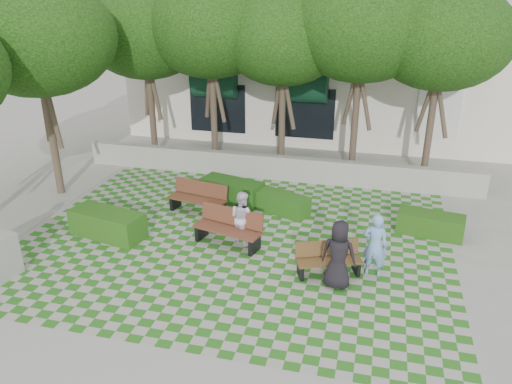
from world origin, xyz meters
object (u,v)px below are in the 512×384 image
(bench_mid, at_px, (229,228))
(bench_west, at_px, (198,198))
(person_dark, at_px, (339,255))
(person_white, at_px, (242,217))
(bench_east, at_px, (328,259))
(hedge_east, at_px, (430,224))
(hedge_west, at_px, (108,224))
(person_blue, at_px, (375,245))
(hedge_midright, at_px, (282,203))
(hedge_midleft, at_px, (232,191))

(bench_mid, bearing_deg, bench_west, 144.97)
(person_dark, relative_size, person_white, 1.13)
(bench_east, distance_m, hedge_east, 3.94)
(hedge_west, bearing_deg, bench_east, -4.38)
(bench_east, height_order, person_blue, person_blue)
(person_blue, bearing_deg, hedge_midright, -37.50)
(person_blue, height_order, person_white, person_blue)
(bench_west, xyz_separation_m, hedge_midleft, (0.78, 1.11, -0.11))
(hedge_west, bearing_deg, person_blue, -1.94)
(bench_mid, bearing_deg, hedge_west, -159.62)
(hedge_midright, bearing_deg, hedge_midleft, 165.51)
(hedge_east, bearing_deg, hedge_west, -165.16)
(hedge_east, relative_size, hedge_midleft, 0.88)
(bench_east, height_order, person_white, person_white)
(bench_west, relative_size, person_blue, 1.17)
(hedge_east, xyz_separation_m, person_dark, (-2.38, -3.42, 0.55))
(hedge_midright, xyz_separation_m, person_white, (-0.70, -2.23, 0.46))
(bench_mid, height_order, person_dark, person_dark)
(hedge_midright, xyz_separation_m, person_dark, (2.14, -3.85, 0.56))
(person_white, bearing_deg, person_blue, -163.96)
(bench_mid, bearing_deg, bench_east, -3.03)
(bench_west, height_order, hedge_east, bench_west)
(bench_east, xyz_separation_m, person_blue, (1.11, 0.24, 0.43))
(hedge_midright, bearing_deg, bench_west, -166.38)
(hedge_west, height_order, person_white, person_white)
(hedge_midleft, bearing_deg, hedge_east, -8.09)
(bench_east, bearing_deg, hedge_east, 25.57)
(bench_east, relative_size, bench_mid, 0.83)
(bench_west, distance_m, hedge_east, 7.14)
(bench_east, height_order, bench_mid, bench_mid)
(bench_mid, xyz_separation_m, person_blue, (4.01, -0.65, 0.35))
(bench_west, relative_size, person_dark, 1.13)
(hedge_west, distance_m, person_blue, 7.58)
(bench_mid, distance_m, person_blue, 4.07)
(bench_mid, xyz_separation_m, hedge_west, (-3.56, -0.40, -0.11))
(hedge_midright, relative_size, person_white, 1.15)
(hedge_midleft, xyz_separation_m, person_dark, (3.98, -4.33, 0.50))
(hedge_midright, bearing_deg, person_dark, -60.91)
(bench_east, relative_size, person_dark, 0.98)
(person_dark, bearing_deg, hedge_midleft, -39.37)
(bench_mid, distance_m, hedge_west, 3.58)
(person_blue, relative_size, person_dark, 0.97)
(bench_east, distance_m, hedge_west, 6.48)
(bench_west, height_order, person_blue, person_blue)
(bench_west, xyz_separation_m, hedge_midright, (2.61, 0.63, -0.17))
(hedge_midright, bearing_deg, hedge_west, -148.22)
(hedge_west, height_order, person_dark, person_dark)
(person_blue, xyz_separation_m, person_dark, (-0.83, -0.75, 0.03))
(hedge_east, bearing_deg, person_dark, -124.83)
(hedge_east, distance_m, person_white, 5.54)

